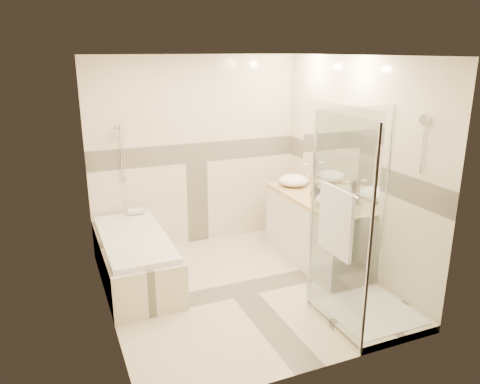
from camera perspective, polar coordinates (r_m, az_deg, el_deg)
name	(u,v)px	position (r m, az deg, el deg)	size (l,w,h in m)	color
room	(245,180)	(4.87, 0.60, 1.53)	(2.82, 3.02, 2.52)	beige
bathtub	(135,256)	(5.49, -12.67, -7.65)	(0.75, 1.70, 0.56)	beige
vanity	(315,230)	(5.85, 9.13, -4.58)	(0.58, 1.62, 0.85)	silver
shower_enclosure	(359,271)	(4.71, 14.30, -9.36)	(0.96, 0.93, 2.04)	beige
vessel_sink_near	(294,180)	(6.12, 6.56, 1.44)	(0.38, 0.38, 0.15)	white
vessel_sink_far	(333,200)	(5.38, 11.31, -0.94)	(0.40, 0.40, 0.16)	white
faucet_near	(308,172)	(6.20, 8.32, 2.48)	(0.12, 0.03, 0.30)	silver
faucet_far	(350,191)	(5.47, 13.24, 0.16)	(0.12, 0.03, 0.28)	silver
amenity_bottle_a	(316,191)	(5.67, 9.25, 0.18)	(0.08, 0.08, 0.18)	black
amenity_bottle_b	(314,191)	(5.70, 9.06, 0.09)	(0.11, 0.11, 0.14)	black
folded_towels	(290,181)	(6.20, 6.15, 1.29)	(0.14, 0.23, 0.07)	silver
rolled_towel	(136,211)	(6.03, -12.60, -2.33)	(0.09, 0.09, 0.20)	silver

